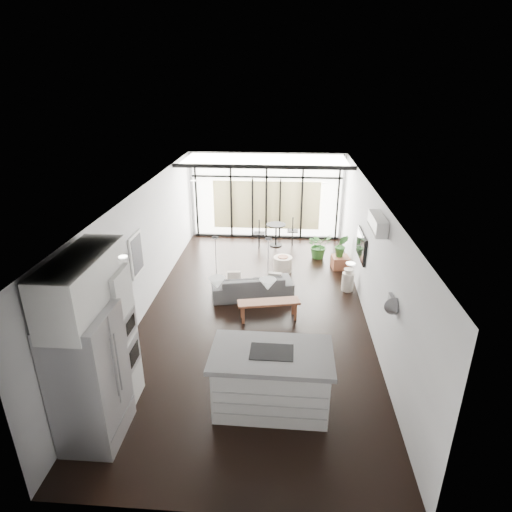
# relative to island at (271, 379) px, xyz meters

# --- Properties ---
(floor) EXTENTS (5.00, 10.00, 0.00)m
(floor) POSITION_rel_island_xyz_m (-0.49, 3.05, -0.52)
(floor) COLOR black
(floor) RESTS_ON ground
(ceiling) EXTENTS (5.00, 10.00, 0.00)m
(ceiling) POSITION_rel_island_xyz_m (-0.49, 3.05, 2.28)
(ceiling) COLOR white
(ceiling) RESTS_ON ground
(wall_left) EXTENTS (0.02, 10.00, 2.80)m
(wall_left) POSITION_rel_island_xyz_m (-2.99, 3.05, 0.88)
(wall_left) COLOR silver
(wall_left) RESTS_ON ground
(wall_right) EXTENTS (0.02, 10.00, 2.80)m
(wall_right) POSITION_rel_island_xyz_m (2.01, 3.05, 0.88)
(wall_right) COLOR silver
(wall_right) RESTS_ON ground
(wall_back) EXTENTS (5.00, 0.02, 2.80)m
(wall_back) POSITION_rel_island_xyz_m (-0.49, 8.05, 0.88)
(wall_back) COLOR silver
(wall_back) RESTS_ON ground
(wall_front) EXTENTS (5.00, 0.02, 2.80)m
(wall_front) POSITION_rel_island_xyz_m (-0.49, -1.95, 0.88)
(wall_front) COLOR silver
(wall_front) RESTS_ON ground
(glazing) EXTENTS (5.00, 0.20, 2.80)m
(glazing) POSITION_rel_island_xyz_m (-0.49, 7.93, 0.88)
(glazing) COLOR black
(glazing) RESTS_ON ground
(skylight) EXTENTS (4.70, 1.90, 0.06)m
(skylight) POSITION_rel_island_xyz_m (-0.49, 7.05, 2.25)
(skylight) COLOR white
(skylight) RESTS_ON ceiling
(neighbour_building) EXTENTS (3.50, 0.02, 1.60)m
(neighbour_building) POSITION_rel_island_xyz_m (-0.49, 8.00, 0.58)
(neighbour_building) COLOR beige
(neighbour_building) RESTS_ON ground
(island) EXTENTS (1.94, 1.17, 1.05)m
(island) POSITION_rel_island_xyz_m (0.00, 0.00, 0.00)
(island) COLOR silver
(island) RESTS_ON floor
(cooktop) EXTENTS (0.68, 0.46, 0.01)m
(cooktop) POSITION_rel_island_xyz_m (0.00, 0.00, 0.53)
(cooktop) COLOR black
(cooktop) RESTS_ON island
(fridge) EXTENTS (0.80, 1.00, 2.08)m
(fridge) POSITION_rel_island_xyz_m (-2.57, -0.80, 0.51)
(fridge) COLOR #9B9A9F
(fridge) RESTS_ON floor
(appliance_column) EXTENTS (0.61, 0.64, 2.37)m
(appliance_column) POSITION_rel_island_xyz_m (-2.53, -0.00, 0.66)
(appliance_column) COLOR silver
(appliance_column) RESTS_ON floor
(upper_cabinets) EXTENTS (0.62, 1.75, 0.86)m
(upper_cabinets) POSITION_rel_island_xyz_m (-2.61, -0.45, 1.83)
(upper_cabinets) COLOR silver
(upper_cabinets) RESTS_ON wall_left
(pendant_left) EXTENTS (0.26, 0.26, 0.18)m
(pendant_left) POSITION_rel_island_xyz_m (-0.89, 0.40, 1.50)
(pendant_left) COLOR white
(pendant_left) RESTS_ON ceiling
(pendant_right) EXTENTS (0.26, 0.26, 0.18)m
(pendant_right) POSITION_rel_island_xyz_m (-0.09, 0.40, 1.50)
(pendant_right) COLOR white
(pendant_right) RESTS_ON ceiling
(sofa) EXTENTS (2.03, 0.98, 0.77)m
(sofa) POSITION_rel_island_xyz_m (-0.61, 3.78, -0.14)
(sofa) COLOR #47484A
(sofa) RESTS_ON floor
(console_bench) EXTENTS (1.41, 0.61, 0.44)m
(console_bench) POSITION_rel_island_xyz_m (-0.16, 2.73, -0.30)
(console_bench) COLOR brown
(console_bench) RESTS_ON floor
(pouf) EXTENTS (0.66, 0.66, 0.41)m
(pouf) POSITION_rel_island_xyz_m (0.11, 5.30, -0.32)
(pouf) COLOR silver
(pouf) RESTS_ON floor
(crate) EXTENTS (0.51, 0.51, 0.35)m
(crate) POSITION_rel_island_xyz_m (1.72, 5.61, -0.35)
(crate) COLOR brown
(crate) RESTS_ON floor
(plant_tall) EXTENTS (0.97, 1.01, 0.62)m
(plant_tall) POSITION_rel_island_xyz_m (1.16, 6.33, -0.21)
(plant_tall) COLOR #2E6427
(plant_tall) RESTS_ON floor
(plant_crate) EXTENTS (0.40, 0.68, 0.29)m
(plant_crate) POSITION_rel_island_xyz_m (1.72, 5.61, -0.03)
(plant_crate) COLOR #2E6427
(plant_crate) RESTS_ON crate
(milk_can) EXTENTS (0.34, 0.34, 0.59)m
(milk_can) POSITION_rel_island_xyz_m (1.76, 4.26, -0.23)
(milk_can) COLOR beige
(milk_can) RESTS_ON floor
(bistro_set) EXTENTS (1.56, 0.99, 0.70)m
(bistro_set) POSITION_rel_island_xyz_m (-0.14, 7.23, -0.17)
(bistro_set) COLOR black
(bistro_set) RESTS_ON floor
(tv) EXTENTS (0.05, 1.10, 0.65)m
(tv) POSITION_rel_island_xyz_m (1.97, 4.05, 0.78)
(tv) COLOR black
(tv) RESTS_ON wall_right
(ac_unit) EXTENTS (0.22, 0.90, 0.30)m
(ac_unit) POSITION_rel_island_xyz_m (1.89, 2.25, 1.93)
(ac_unit) COLOR white
(ac_unit) RESTS_ON wall_right
(framed_art) EXTENTS (0.04, 0.70, 0.90)m
(framed_art) POSITION_rel_island_xyz_m (-2.96, 2.55, 1.03)
(framed_art) COLOR black
(framed_art) RESTS_ON wall_left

